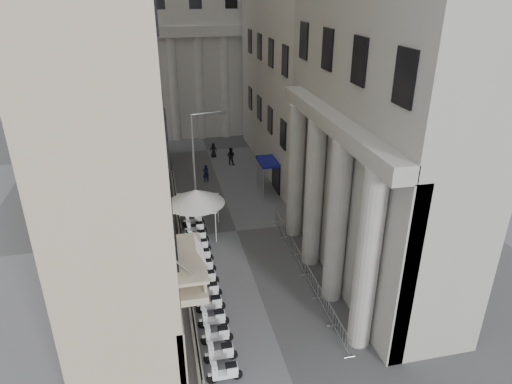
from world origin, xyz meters
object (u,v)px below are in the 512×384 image
at_px(info_kiosk, 184,242).
at_px(pedestrian_a, 206,173).
at_px(street_lamp, 198,158).
at_px(pedestrian_b, 231,156).
at_px(scooter_0, 225,381).
at_px(security_tent, 192,196).

height_order(info_kiosk, pedestrian_a, pedestrian_a).
distance_m(street_lamp, pedestrian_b, 13.00).
bearing_deg(street_lamp, info_kiosk, -121.38).
bearing_deg(pedestrian_b, scooter_0, 106.89).
height_order(security_tent, pedestrian_b, security_tent).
bearing_deg(security_tent, info_kiosk, -107.44).
distance_m(scooter_0, pedestrian_a, 24.61).
distance_m(info_kiosk, pedestrian_b, 17.51).
height_order(scooter_0, pedestrian_a, pedestrian_a).
bearing_deg(scooter_0, info_kiosk, 5.00).
xyz_separation_m(info_kiosk, pedestrian_b, (6.16, 16.40, 0.13)).
relative_size(security_tent, pedestrian_b, 2.34).
distance_m(street_lamp, info_kiosk, 6.87).
bearing_deg(info_kiosk, scooter_0, -61.70).
distance_m(scooter_0, info_kiosk, 12.22).
relative_size(scooter_0, info_kiosk, 0.94).
relative_size(street_lamp, pedestrian_a, 5.07).
distance_m(scooter_0, pedestrian_b, 29.01).
xyz_separation_m(street_lamp, pedestrian_a, (1.27, 7.43, -4.38)).
bearing_deg(info_kiosk, pedestrian_b, 92.77).
xyz_separation_m(security_tent, pedestrian_b, (5.20, 13.34, -2.05)).
relative_size(street_lamp, pedestrian_b, 4.67).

